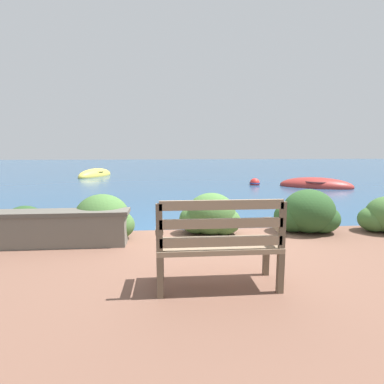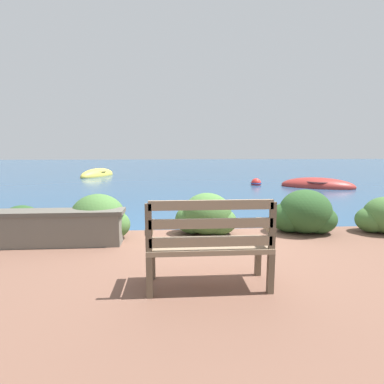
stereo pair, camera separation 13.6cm
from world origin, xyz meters
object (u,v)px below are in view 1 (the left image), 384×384
object	(u,v)px
park_bench	(219,241)
rowboat_nearest	(316,186)
mooring_buoy	(255,183)
rowboat_mid	(95,175)

from	to	relation	value
park_bench	rowboat_nearest	world-z (taller)	park_bench
rowboat_nearest	mooring_buoy	world-z (taller)	rowboat_nearest
park_bench	rowboat_mid	xyz separation A→B (m)	(-4.68, 15.00, -0.63)
rowboat_nearest	mooring_buoy	size ratio (longest dim) A/B	6.52
park_bench	rowboat_mid	distance (m)	15.73
mooring_buoy	rowboat_nearest	bearing A→B (deg)	-22.93
park_bench	rowboat_nearest	distance (m)	10.88
mooring_buoy	rowboat_mid	bearing A→B (deg)	149.35
rowboat_nearest	park_bench	bearing A→B (deg)	86.73
park_bench	rowboat_nearest	size ratio (longest dim) A/B	0.39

